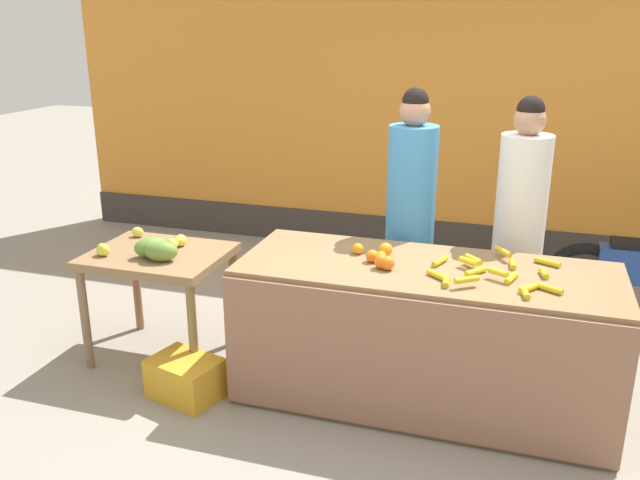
{
  "coord_description": "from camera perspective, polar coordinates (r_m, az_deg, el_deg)",
  "views": [
    {
      "loc": [
        0.82,
        -3.77,
        2.32
      ],
      "look_at": [
        -0.42,
        0.15,
        0.95
      ],
      "focal_mm": 37.21,
      "sensor_mm": 36.0,
      "label": 1
    }
  ],
  "objects": [
    {
      "name": "vendor_woman_white_shirt",
      "position": [
        4.73,
        16.71,
        0.68
      ],
      "size": [
        0.34,
        0.34,
        1.85
      ],
      "color": "#33333D",
      "rests_on": "ground"
    },
    {
      "name": "market_wall_back",
      "position": [
        6.74,
        10.62,
        11.02
      ],
      "size": [
        7.98,
        0.23,
        3.02
      ],
      "color": "orange",
      "rests_on": "ground"
    },
    {
      "name": "banana_bunch_pile",
      "position": [
        3.98,
        14.77,
        -2.67
      ],
      "size": [
        0.76,
        0.71,
        0.07
      ],
      "color": "gold",
      "rests_on": "fruit_stall_counter"
    },
    {
      "name": "ground_plane",
      "position": [
        4.5,
        4.61,
        -12.6
      ],
      "size": [
        24.0,
        24.0,
        0.0
      ],
      "primitive_type": "plane",
      "color": "gray"
    },
    {
      "name": "vendor_woman_blue_shirt",
      "position": [
        4.71,
        7.74,
        1.5
      ],
      "size": [
        0.34,
        0.34,
        1.89
      ],
      "color": "#33333D",
      "rests_on": "ground"
    },
    {
      "name": "orange_pile",
      "position": [
        4.08,
        5.13,
        -1.42
      ],
      "size": [
        0.32,
        0.32,
        0.09
      ],
      "color": "orange",
      "rests_on": "fruit_stall_counter"
    },
    {
      "name": "produce_crate",
      "position": [
        4.43,
        -11.47,
        -11.54
      ],
      "size": [
        0.51,
        0.42,
        0.26
      ],
      "primitive_type": "cube",
      "rotation": [
        0.0,
        0.0,
        -0.27
      ],
      "color": "gold",
      "rests_on": "ground"
    },
    {
      "name": "fruit_stall_counter",
      "position": [
        4.23,
        8.86,
        -8.05
      ],
      "size": [
        2.29,
        0.9,
        0.9
      ],
      "color": "olive",
      "rests_on": "ground"
    },
    {
      "name": "side_table_wooden",
      "position": [
        4.74,
        -13.68,
        -2.28
      ],
      "size": [
        0.92,
        0.74,
        0.79
      ],
      "color": "olive",
      "rests_on": "ground"
    },
    {
      "name": "mango_papaya_pile",
      "position": [
        4.61,
        -14.24,
        -0.64
      ],
      "size": [
        0.62,
        0.53,
        0.14
      ],
      "color": "#D5DB3F",
      "rests_on": "side_table_wooden"
    },
    {
      "name": "produce_sack",
      "position": [
        5.32,
        -2.0,
        -4.22
      ],
      "size": [
        0.46,
        0.47,
        0.53
      ],
      "primitive_type": "ellipsoid",
      "rotation": [
        0.0,
        0.0,
        0.89
      ],
      "color": "tan",
      "rests_on": "ground"
    }
  ]
}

